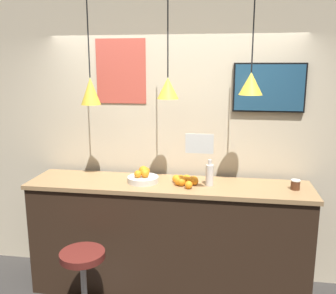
# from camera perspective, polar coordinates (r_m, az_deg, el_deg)

# --- Properties ---
(back_wall) EXTENTS (8.00, 0.06, 2.90)m
(back_wall) POSITION_cam_1_polar(r_m,az_deg,el_deg) (3.85, 0.94, 1.00)
(back_wall) COLOR beige
(back_wall) RESTS_ON ground_plane
(service_counter) EXTENTS (2.67, 0.58, 1.12)m
(service_counter) POSITION_cam_1_polar(r_m,az_deg,el_deg) (3.75, 0.00, -13.66)
(service_counter) COLOR black
(service_counter) RESTS_ON ground_plane
(bar_stool) EXTENTS (0.40, 0.40, 0.68)m
(bar_stool) POSITION_cam_1_polar(r_m,az_deg,el_deg) (3.42, -12.77, -18.47)
(bar_stool) COLOR #B7B7BC
(bar_stool) RESTS_ON ground_plane
(fruit_bowl) EXTENTS (0.30, 0.30, 0.14)m
(fruit_bowl) POSITION_cam_1_polar(r_m,az_deg,el_deg) (3.58, -3.81, -4.54)
(fruit_bowl) COLOR beige
(fruit_bowl) RESTS_ON service_counter
(orange_pile) EXTENTS (0.25, 0.24, 0.08)m
(orange_pile) POSITION_cam_1_polar(r_m,az_deg,el_deg) (3.50, 2.67, -5.11)
(orange_pile) COLOR orange
(orange_pile) RESTS_ON service_counter
(juice_bottle) EXTENTS (0.07, 0.07, 0.25)m
(juice_bottle) POSITION_cam_1_polar(r_m,az_deg,el_deg) (3.47, 6.36, -4.19)
(juice_bottle) COLOR silver
(juice_bottle) RESTS_ON service_counter
(spread_jar) EXTENTS (0.08, 0.08, 0.09)m
(spread_jar) POSITION_cam_1_polar(r_m,az_deg,el_deg) (3.54, 18.84, -5.46)
(spread_jar) COLOR #562D19
(spread_jar) RESTS_ON service_counter
(pendant_lamp_left) EXTENTS (0.18, 0.18, 0.95)m
(pendant_lamp_left) POSITION_cam_1_polar(r_m,az_deg,el_deg) (3.56, -11.72, 8.40)
(pendant_lamp_left) COLOR black
(pendant_lamp_middle) EXTENTS (0.19, 0.19, 0.89)m
(pendant_lamp_middle) POSITION_cam_1_polar(r_m,az_deg,el_deg) (3.37, -0.02, 9.04)
(pendant_lamp_middle) COLOR black
(pendant_lamp_right) EXTENTS (0.21, 0.21, 0.85)m
(pendant_lamp_right) POSITION_cam_1_polar(r_m,az_deg,el_deg) (3.33, 12.52, 9.48)
(pendant_lamp_right) COLOR black
(mounted_tv) EXTENTS (0.67, 0.04, 0.46)m
(mounted_tv) POSITION_cam_1_polar(r_m,az_deg,el_deg) (3.71, 15.15, 8.72)
(mounted_tv) COLOR black
(hanging_menu_board) EXTENTS (0.24, 0.01, 0.17)m
(hanging_menu_board) POSITION_cam_1_polar(r_m,az_deg,el_deg) (3.20, 4.82, 0.51)
(hanging_menu_board) COLOR white
(wall_poster) EXTENTS (0.51, 0.01, 0.64)m
(wall_poster) POSITION_cam_1_polar(r_m,az_deg,el_deg) (3.85, -7.19, 11.37)
(wall_poster) COLOR #C64C3D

